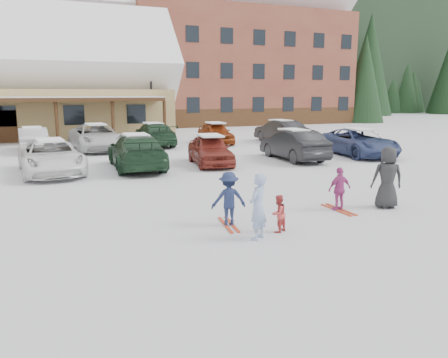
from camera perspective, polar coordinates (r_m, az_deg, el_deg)
name	(u,v)px	position (r m, az deg, el deg)	size (l,w,h in m)	color
ground	(228,225)	(11.16, 0.47, -6.08)	(160.00, 160.00, 0.00)	silver
forested_hillside	(64,12)	(96.25, -20.20, 19.84)	(300.00, 70.00, 38.00)	black
alpine_hotel	(218,45)	(51.52, -0.77, 17.04)	(31.48, 14.01, 21.48)	brown
lamp_post	(151,88)	(35.21, -9.50, 11.64)	(0.50, 0.25, 6.62)	black
conifer_1	(365,67)	(54.03, 17.94, 13.72)	(4.84, 4.84, 11.22)	black
conifer_3	(136,78)	(54.83, -11.40, 12.79)	(3.96, 3.96, 9.18)	black
conifer_4	(324,71)	(67.66, 12.93, 13.58)	(5.06, 5.06, 11.73)	black
adult_skier	(258,207)	(9.96, 4.46, -3.63)	(0.56, 0.37, 1.54)	#8A9EC9
toddler_red	(278,214)	(10.60, 7.10, -4.51)	(0.45, 0.35, 0.92)	#C53D3B
child_navy	(229,199)	(11.00, 0.61, -2.62)	(0.89, 0.51, 1.38)	#1A2446
skis_child_navy	(229,225)	(11.18, 0.61, -5.97)	(0.20, 1.40, 0.03)	red
child_magenta	(340,189)	(12.86, 14.86, -1.27)	(0.73, 0.30, 1.25)	#B03982
skis_child_magenta	(338,210)	(13.00, 14.72, -3.89)	(0.20, 1.40, 0.03)	red
bystander_dark	(387,178)	(13.51, 20.55, 0.18)	(0.88, 0.57, 1.80)	black
parked_car_2	(51,157)	(19.52, -21.68, 2.71)	(2.37, 5.13, 1.43)	white
parked_car_3	(137,152)	(19.77, -11.35, 3.52)	(2.13, 5.25, 1.52)	#1B3822
parked_car_4	(210,150)	(20.48, -1.82, 3.80)	(1.64, 4.09, 1.39)	maroon
parked_car_5	(293,145)	(22.31, 9.05, 4.44)	(1.62, 4.63, 1.53)	black
parked_car_6	(359,142)	(24.62, 17.17, 4.60)	(2.38, 5.17, 1.44)	#374574
parked_car_9	(33,140)	(27.49, -23.69, 4.74)	(1.48, 4.23, 1.39)	#B2B1B7
parked_car_10	(96,137)	(26.87, -16.33, 5.27)	(2.57, 5.57, 1.55)	silver
parked_car_11	(153,134)	(28.35, -9.19, 5.76)	(2.04, 5.02, 1.46)	#1D3C25
parked_car_12	(216,133)	(29.22, -1.11, 6.01)	(1.66, 4.12, 1.40)	#933A13
parked_car_13	(280,131)	(30.20, 7.39, 6.19)	(1.61, 4.62, 1.52)	black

